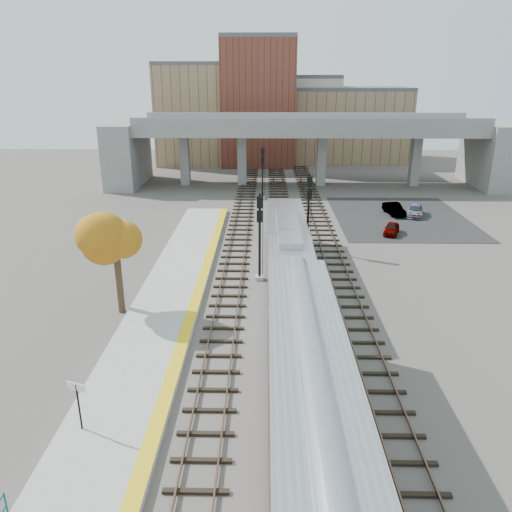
# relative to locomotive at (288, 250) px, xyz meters

# --- Properties ---
(ground) EXTENTS (160.00, 160.00, 0.00)m
(ground) POSITION_rel_locomotive_xyz_m (-1.00, -10.45, -2.28)
(ground) COLOR #47423D
(ground) RESTS_ON ground
(platform) EXTENTS (4.50, 60.00, 0.35)m
(platform) POSITION_rel_locomotive_xyz_m (-8.25, -10.45, -2.10)
(platform) COLOR #9E9E99
(platform) RESTS_ON ground
(yellow_strip) EXTENTS (0.70, 60.00, 0.01)m
(yellow_strip) POSITION_rel_locomotive_xyz_m (-6.35, -10.45, -1.92)
(yellow_strip) COLOR yellow
(yellow_strip) RESTS_ON platform
(tracks) EXTENTS (10.70, 95.00, 0.25)m
(tracks) POSITION_rel_locomotive_xyz_m (-0.07, 2.05, -2.20)
(tracks) COLOR black
(tracks) RESTS_ON ground
(overpass) EXTENTS (54.00, 12.00, 9.50)m
(overpass) POSITION_rel_locomotive_xyz_m (3.92, 34.55, 3.53)
(overpass) COLOR slate
(overpass) RESTS_ON ground
(buildings_far) EXTENTS (43.00, 21.00, 20.60)m
(buildings_far) POSITION_rel_locomotive_xyz_m (0.26, 56.12, 5.60)
(buildings_far) COLOR #917754
(buildings_far) RESTS_ON ground
(parking_lot) EXTENTS (14.00, 18.00, 0.04)m
(parking_lot) POSITION_rel_locomotive_xyz_m (13.00, 17.55, -2.26)
(parking_lot) COLOR black
(parking_lot) RESTS_ON ground
(locomotive) EXTENTS (3.02, 19.05, 4.10)m
(locomotive) POSITION_rel_locomotive_xyz_m (0.00, 0.00, 0.00)
(locomotive) COLOR #A8AAB2
(locomotive) RESTS_ON ground
(coach) EXTENTS (3.03, 25.00, 5.00)m
(coach) POSITION_rel_locomotive_xyz_m (-0.00, -22.61, 0.52)
(coach) COLOR #A8AAB2
(coach) RESTS_ON ground
(signal_mast_near) EXTENTS (0.60, 0.64, 6.65)m
(signal_mast_near) POSITION_rel_locomotive_xyz_m (-2.10, -0.42, 0.94)
(signal_mast_near) COLOR #9E9E99
(signal_mast_near) RESTS_ON ground
(signal_mast_mid) EXTENTS (0.60, 0.64, 6.78)m
(signal_mast_mid) POSITION_rel_locomotive_xyz_m (2.00, 6.38, 1.03)
(signal_mast_mid) COLOR #9E9E99
(signal_mast_mid) RESTS_ON ground
(signal_mast_far) EXTENTS (0.60, 0.64, 6.37)m
(signal_mast_far) POSITION_rel_locomotive_xyz_m (-2.10, 25.86, 0.75)
(signal_mast_far) COLOR #9E9E99
(signal_mast_far) RESTS_ON ground
(station_sign) EXTENTS (0.87, 0.35, 2.27)m
(station_sign) POSITION_rel_locomotive_xyz_m (-9.49, -17.84, -0.30)
(station_sign) COLOR black
(station_sign) RESTS_ON platform
(tree) EXTENTS (3.60, 3.60, 6.94)m
(tree) POSITION_rel_locomotive_xyz_m (-11.03, -5.97, 2.87)
(tree) COLOR #382619
(tree) RESTS_ON ground
(car_a) EXTENTS (2.31, 3.43, 1.09)m
(car_a) POSITION_rel_locomotive_xyz_m (10.57, 11.33, -1.70)
(car_a) COLOR #99999E
(car_a) RESTS_ON parking_lot
(car_b) EXTENTS (1.91, 4.02, 1.27)m
(car_b) POSITION_rel_locomotive_xyz_m (12.51, 18.52, -1.60)
(car_b) COLOR #99999E
(car_b) RESTS_ON parking_lot
(car_c) EXTENTS (2.78, 4.37, 1.18)m
(car_c) POSITION_rel_locomotive_xyz_m (14.70, 18.08, -1.65)
(car_c) COLOR #99999E
(car_c) RESTS_ON parking_lot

